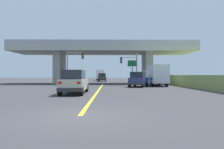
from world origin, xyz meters
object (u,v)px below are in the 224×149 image
at_px(traffic_signal_nearside, 131,65).
at_px(box_truck, 156,75).
at_px(highway_sign, 132,66).
at_px(suv_crossing, 138,79).
at_px(semi_truck_distant, 101,75).
at_px(sedan_oncoming, 102,77).
at_px(traffic_signal_farside, 73,62).
at_px(suv_lead, 74,82).

bearing_deg(traffic_signal_nearside, box_truck, -24.02).
xyz_separation_m(traffic_signal_nearside, highway_sign, (0.77, 4.94, 0.06)).
height_order(suv_crossing, highway_sign, highway_sign).
distance_m(box_truck, semi_truck_distant, 34.04).
bearing_deg(sedan_oncoming, highway_sign, -66.59).
bearing_deg(traffic_signal_farside, semi_truck_distant, 84.57).
bearing_deg(suv_crossing, highway_sign, 107.96).
distance_m(suv_crossing, highway_sign, 9.43).
height_order(sedan_oncoming, semi_truck_distant, semi_truck_distant).
bearing_deg(suv_crossing, box_truck, 59.90).
relative_size(highway_sign, semi_truck_distant, 0.66).
relative_size(suv_lead, highway_sign, 1.08).
relative_size(traffic_signal_farside, highway_sign, 1.33).
xyz_separation_m(suv_lead, sedan_oncoming, (1.18, 32.80, -0.00)).
relative_size(traffic_signal_nearside, highway_sign, 1.16).
xyz_separation_m(suv_crossing, semi_truck_distant, (-6.69, 35.23, 0.62)).
relative_size(suv_crossing, traffic_signal_farside, 0.81).
bearing_deg(traffic_signal_farside, highway_sign, 26.81).
relative_size(box_truck, traffic_signal_nearside, 1.25).
bearing_deg(highway_sign, semi_truck_distant, 104.82).
bearing_deg(suv_lead, suv_crossing, 55.30).
bearing_deg(highway_sign, box_truck, -66.56).
height_order(sedan_oncoming, highway_sign, highway_sign).
bearing_deg(highway_sign, traffic_signal_nearside, -98.85).
xyz_separation_m(suv_crossing, traffic_signal_farside, (-9.64, 4.18, 2.63)).
distance_m(sedan_oncoming, traffic_signal_nearside, 19.44).
relative_size(suv_lead, suv_crossing, 0.99).
bearing_deg(suv_crossing, suv_lead, -105.45).
xyz_separation_m(suv_lead, box_truck, (9.94, 12.58, 0.58)).
distance_m(suv_crossing, traffic_signal_farside, 10.84).
xyz_separation_m(sedan_oncoming, highway_sign, (5.92, -13.68, 2.25)).
bearing_deg(suv_lead, traffic_signal_nearside, 65.93).
distance_m(suv_lead, sedan_oncoming, 32.82).
xyz_separation_m(suv_lead, semi_truck_distant, (0.21, 45.19, 0.62)).
xyz_separation_m(suv_lead, traffic_signal_farside, (-2.74, 14.15, 2.63)).
bearing_deg(traffic_signal_nearside, suv_lead, -114.07).
bearing_deg(suv_lead, box_truck, 51.67).
relative_size(suv_crossing, box_truck, 0.74).
bearing_deg(suv_lead, highway_sign, 69.62).
bearing_deg(sedan_oncoming, suv_crossing, -75.95).
bearing_deg(box_truck, sedan_oncoming, 113.42).
relative_size(traffic_signal_nearside, traffic_signal_farside, 0.87).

